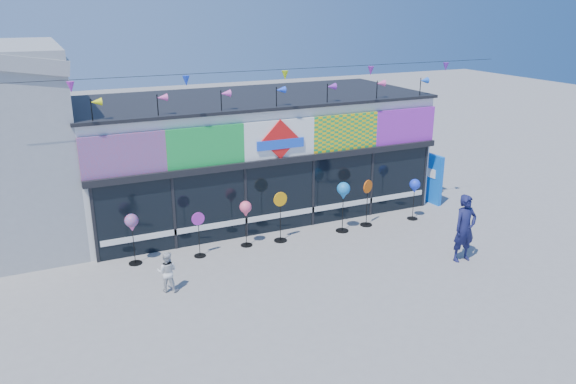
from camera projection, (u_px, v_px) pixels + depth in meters
ground at (329, 272)px, 15.70m from camera, size 80.00×80.00×0.00m
kite_shop at (251, 153)px, 20.17m from camera, size 16.00×5.70×5.31m
blue_sign at (433, 179)px, 20.96m from camera, size 0.22×0.94×1.86m
spinner_0 at (132, 224)px, 15.84m from camera, size 0.39×0.39×1.53m
spinner_1 at (199, 233)px, 16.48m from camera, size 0.39×0.35×1.39m
spinner_2 at (246, 210)px, 17.08m from camera, size 0.37×0.37×1.46m
spinner_3 at (280, 215)px, 17.52m from camera, size 0.46×0.42×1.63m
spinner_4 at (343, 192)px, 18.14m from camera, size 0.43×0.43×1.69m
spinner_5 at (367, 202)px, 18.79m from camera, size 0.43×0.41×1.61m
spinner_6 at (415, 187)px, 19.25m from camera, size 0.37×0.37×1.46m
adult_man at (465, 228)px, 16.14m from camera, size 0.74×0.49×2.00m
child at (167, 272)px, 14.51m from camera, size 0.62×0.51×1.10m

